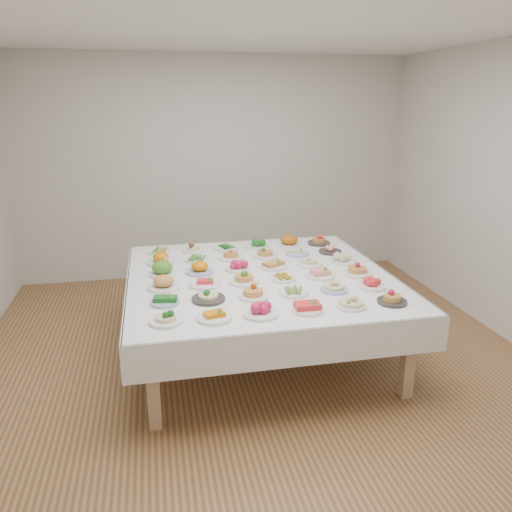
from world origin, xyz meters
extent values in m
plane|color=#996A3F|center=(0.00, 0.00, 0.00)|extent=(5.00, 5.00, 0.00)
cube|color=white|center=(0.00, 0.00, 2.80)|extent=(5.00, 5.00, 0.02)
cube|color=beige|center=(0.00, 2.50, 1.40)|extent=(5.00, 0.02, 2.80)
cube|color=beige|center=(0.00, -2.50, 1.40)|extent=(5.00, 0.02, 2.80)
cube|color=white|center=(0.08, 0.19, 0.72)|extent=(2.30, 2.30, 0.06)
cube|color=white|center=(0.08, 1.33, 0.61)|extent=(2.32, 0.02, 0.28)
cube|color=white|center=(0.08, -0.96, 0.61)|extent=(2.32, 0.01, 0.28)
cube|color=white|center=(1.23, 0.19, 0.61)|extent=(0.02, 2.32, 0.28)
cube|color=white|center=(-1.07, 0.19, 0.61)|extent=(0.02, 2.32, 0.28)
cube|color=tan|center=(-0.89, -0.78, 0.34)|extent=(0.09, 0.09, 0.69)
cube|color=tan|center=(1.05, -0.78, 0.34)|extent=(0.09, 0.09, 0.69)
cube|color=tan|center=(-0.89, 1.15, 0.34)|extent=(0.09, 0.09, 0.69)
cube|color=tan|center=(1.05, 1.15, 0.34)|extent=(0.09, 0.09, 0.69)
cylinder|color=white|center=(-0.77, -0.66, 0.76)|extent=(0.23, 0.23, 0.02)
cylinder|color=white|center=(-0.43, -0.67, 0.76)|extent=(0.25, 0.25, 0.02)
cylinder|color=white|center=(-0.10, -0.67, 0.76)|extent=(0.26, 0.26, 0.02)
cylinder|color=white|center=(0.25, -0.68, 0.76)|extent=(0.23, 0.23, 0.02)
cylinder|color=white|center=(0.59, -0.67, 0.76)|extent=(0.22, 0.22, 0.02)
cylinder|color=#2F2D2A|center=(0.93, -0.66, 0.76)|extent=(0.22, 0.22, 0.02)
cylinder|color=#4C66B2|center=(-0.77, -0.32, 0.76)|extent=(0.22, 0.22, 0.02)
cylinder|color=#2F2D2A|center=(-0.44, -0.32, 0.76)|extent=(0.26, 0.26, 0.02)
cylinder|color=white|center=(-0.08, -0.33, 0.76)|extent=(0.24, 0.24, 0.02)
cylinder|color=white|center=(0.25, -0.33, 0.76)|extent=(0.23, 0.23, 0.02)
cylinder|color=#4C66B2|center=(0.59, -0.33, 0.76)|extent=(0.22, 0.22, 0.02)
cylinder|color=white|center=(0.92, -0.32, 0.76)|extent=(0.23, 0.23, 0.02)
cylinder|color=white|center=(-0.77, 0.02, 0.76)|extent=(0.26, 0.26, 0.02)
cylinder|color=white|center=(-0.42, 0.01, 0.76)|extent=(0.26, 0.26, 0.02)
cylinder|color=white|center=(-0.09, 0.01, 0.76)|extent=(0.25, 0.25, 0.02)
cylinder|color=white|center=(0.25, 0.02, 0.76)|extent=(0.22, 0.22, 0.02)
cylinder|color=white|center=(0.59, 0.02, 0.76)|extent=(0.25, 0.25, 0.02)
cylinder|color=white|center=(0.93, 0.02, 0.76)|extent=(0.25, 0.25, 0.02)
cylinder|color=white|center=(-0.77, 0.36, 0.76)|extent=(0.24, 0.24, 0.02)
cylinder|color=#4C66B2|center=(-0.44, 0.35, 0.76)|extent=(0.25, 0.25, 0.02)
cylinder|color=white|center=(-0.09, 0.35, 0.76)|extent=(0.23, 0.23, 0.02)
cylinder|color=white|center=(0.25, 0.36, 0.76)|extent=(0.25, 0.25, 0.02)
cylinder|color=white|center=(0.60, 0.36, 0.76)|extent=(0.24, 0.24, 0.02)
cylinder|color=white|center=(0.94, 0.37, 0.76)|extent=(0.24, 0.24, 0.02)
cylinder|color=white|center=(-0.77, 0.70, 0.76)|extent=(0.26, 0.26, 0.02)
cylinder|color=white|center=(-0.43, 0.70, 0.76)|extent=(0.23, 0.23, 0.02)
cylinder|color=white|center=(-0.10, 0.70, 0.76)|extent=(0.24, 0.24, 0.02)
cylinder|color=white|center=(0.25, 0.69, 0.76)|extent=(0.25, 0.25, 0.02)
cylinder|color=#4C66B2|center=(0.58, 0.70, 0.76)|extent=(0.23, 0.23, 0.02)
cylinder|color=#2F2D2A|center=(0.93, 0.71, 0.76)|extent=(0.23, 0.23, 0.02)
cylinder|color=white|center=(-0.77, 1.05, 0.76)|extent=(0.23, 0.23, 0.02)
cylinder|color=white|center=(-0.43, 1.03, 0.76)|extent=(0.22, 0.22, 0.02)
cylinder|color=white|center=(-0.09, 1.05, 0.76)|extent=(0.25, 0.25, 0.02)
cylinder|color=white|center=(0.24, 1.04, 0.76)|extent=(0.25, 0.25, 0.02)
cylinder|color=white|center=(0.59, 1.03, 0.76)|extent=(0.23, 0.23, 0.02)
cylinder|color=#2F2D2A|center=(0.92, 1.03, 0.76)|extent=(0.24, 0.24, 0.02)
camera|label=1|loc=(-0.81, -3.91, 2.23)|focal=35.00mm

